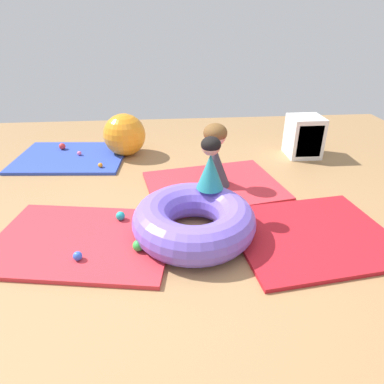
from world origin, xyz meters
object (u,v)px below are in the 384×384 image
(adult_seated, at_px, (215,156))
(play_ball_teal, at_px, (120,216))
(child_in_teal, at_px, (210,164))
(play_ball_orange, at_px, (100,165))
(play_ball_pink, at_px, (79,153))
(play_ball_yellow, at_px, (202,195))
(exercise_ball_large, at_px, (125,135))
(play_ball_red, at_px, (62,146))
(inflatable_cushion, at_px, (194,220))
(play_ball_green, at_px, (138,246))
(play_ball_blue, at_px, (78,256))
(storage_cube, at_px, (305,137))

(adult_seated, height_order, play_ball_teal, adult_seated)
(child_in_teal, bearing_deg, play_ball_orange, -169.89)
(adult_seated, distance_m, play_ball_orange, 1.56)
(play_ball_pink, xyz_separation_m, play_ball_teal, (0.74, -1.75, 0.01))
(child_in_teal, height_order, adult_seated, child_in_teal)
(play_ball_orange, relative_size, play_ball_teal, 0.69)
(play_ball_teal, height_order, play_ball_yellow, play_ball_yellow)
(play_ball_teal, distance_m, exercise_ball_large, 1.85)
(child_in_teal, xyz_separation_m, play_ball_red, (-1.90, 2.00, -0.50))
(adult_seated, bearing_deg, inflatable_cushion, 128.88)
(play_ball_green, xyz_separation_m, play_ball_blue, (-0.49, -0.08, -0.01))
(adult_seated, height_order, play_ball_green, adult_seated)
(play_ball_orange, distance_m, play_ball_yellow, 1.55)
(inflatable_cushion, distance_m, play_ball_blue, 1.03)
(play_ball_teal, xyz_separation_m, storage_cube, (2.41, 1.56, 0.20))
(play_ball_green, relative_size, exercise_ball_large, 0.17)
(inflatable_cushion, xyz_separation_m, play_ball_teal, (-0.69, 0.28, -0.09))
(play_ball_yellow, relative_size, exercise_ball_large, 0.17)
(play_ball_yellow, height_order, play_ball_red, play_ball_yellow)
(storage_cube, bearing_deg, play_ball_orange, -174.76)
(play_ball_green, bearing_deg, exercise_ball_large, 97.15)
(play_ball_blue, bearing_deg, play_ball_green, 9.65)
(play_ball_orange, xyz_separation_m, play_ball_blue, (0.09, -1.89, 0.01))
(inflatable_cushion, bearing_deg, adult_seated, 71.54)
(storage_cube, bearing_deg, inflatable_cushion, -133.15)
(play_ball_blue, bearing_deg, play_ball_pink, 100.87)
(play_ball_yellow, relative_size, play_ball_red, 1.10)
(child_in_teal, xyz_separation_m, adult_seated, (0.14, 0.67, -0.19))
(play_ball_blue, distance_m, storage_cube, 3.45)
(play_ball_teal, xyz_separation_m, play_ball_red, (-1.03, 2.02, 0.00))
(child_in_teal, bearing_deg, adult_seated, 133.83)
(child_in_teal, xyz_separation_m, play_ball_yellow, (-0.03, 0.33, -0.50))
(play_ball_green, relative_size, play_ball_blue, 1.28)
(play_ball_pink, bearing_deg, play_ball_yellow, -41.82)
(inflatable_cushion, height_order, child_in_teal, child_in_teal)
(play_ball_pink, xyz_separation_m, storage_cube, (3.15, -0.20, 0.21))
(play_ball_yellow, xyz_separation_m, exercise_ball_large, (-0.93, 1.49, 0.20))
(child_in_teal, height_order, storage_cube, child_in_teal)
(play_ball_blue, bearing_deg, play_ball_yellow, 39.42)
(child_in_teal, relative_size, play_ball_green, 5.21)
(play_ball_teal, bearing_deg, play_ball_pink, 112.81)
(inflatable_cushion, relative_size, play_ball_pink, 18.44)
(adult_seated, bearing_deg, play_ball_pink, 25.91)
(storage_cube, bearing_deg, play_ball_yellow, -142.35)
(play_ball_green, bearing_deg, inflatable_cushion, 23.97)
(exercise_ball_large, bearing_deg, inflatable_cushion, -69.64)
(play_ball_yellow, bearing_deg, exercise_ball_large, 122.14)
(inflatable_cushion, relative_size, play_ball_teal, 12.66)
(storage_cube, bearing_deg, play_ball_green, -137.11)
(adult_seated, relative_size, play_ball_green, 7.47)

